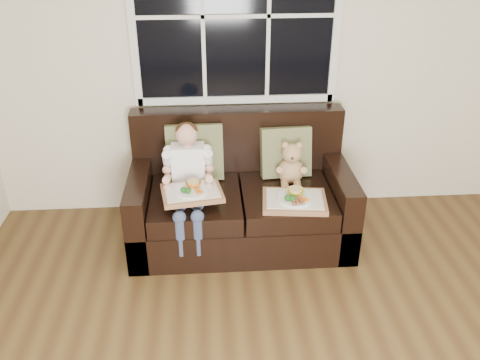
{
  "coord_description": "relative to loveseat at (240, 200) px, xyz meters",
  "views": [
    {
      "loc": [
        -0.49,
        -1.47,
        2.36
      ],
      "look_at": [
        -0.25,
        1.85,
        0.58
      ],
      "focal_mm": 38.0,
      "sensor_mm": 36.0,
      "label": 1
    }
  ],
  "objects": [
    {
      "name": "window_back",
      "position": [
        0.0,
        0.46,
        1.34
      ],
      "size": [
        1.62,
        0.04,
        1.37
      ],
      "color": "black",
      "rests_on": "room_walls"
    },
    {
      "name": "child",
      "position": [
        -0.4,
        -0.12,
        0.33
      ],
      "size": [
        0.36,
        0.59,
        0.83
      ],
      "color": "white",
      "rests_on": "loveseat"
    },
    {
      "name": "tray_left",
      "position": [
        -0.37,
        -0.31,
        0.27
      ],
      "size": [
        0.47,
        0.39,
        0.1
      ],
      "rotation": [
        0.0,
        0.0,
        0.16
      ],
      "color": "#A6704B",
      "rests_on": "child"
    },
    {
      "name": "tray_right",
      "position": [
        0.38,
        -0.32,
        0.17
      ],
      "size": [
        0.5,
        0.4,
        0.11
      ],
      "rotation": [
        0.0,
        0.0,
        -0.11
      ],
      "color": "#A6704B",
      "rests_on": "loveseat"
    },
    {
      "name": "loveseat",
      "position": [
        0.0,
        0.0,
        0.0
      ],
      "size": [
        1.7,
        0.92,
        0.96
      ],
      "color": "black",
      "rests_on": "ground"
    },
    {
      "name": "teddy_bear",
      "position": [
        0.4,
        0.01,
        0.28
      ],
      "size": [
        0.22,
        0.28,
        0.36
      ],
      "rotation": [
        0.0,
        0.0,
        -0.1
      ],
      "color": "tan",
      "rests_on": "loveseat"
    },
    {
      "name": "pillow_left",
      "position": [
        -0.35,
        0.15,
        0.36
      ],
      "size": [
        0.45,
        0.22,
        0.46
      ],
      "rotation": [
        -0.21,
        0.0,
        0.04
      ],
      "color": "olive",
      "rests_on": "loveseat"
    },
    {
      "name": "pillow_right",
      "position": [
        0.38,
        0.15,
        0.34
      ],
      "size": [
        0.41,
        0.21,
        0.41
      ],
      "rotation": [
        -0.21,
        0.0,
        0.08
      ],
      "color": "olive",
      "rests_on": "loveseat"
    },
    {
      "name": "room_walls",
      "position": [
        0.24,
        -2.02,
        1.28
      ],
      "size": [
        4.52,
        5.02,
        2.71
      ],
      "color": "beige",
      "rests_on": "ground"
    }
  ]
}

